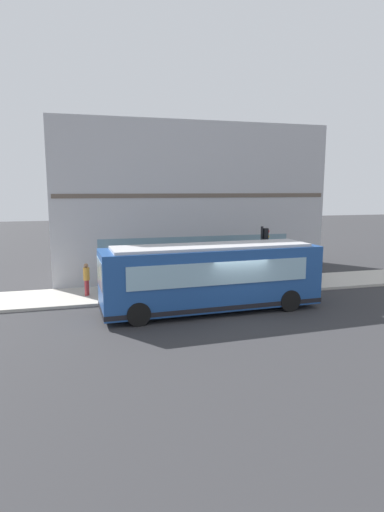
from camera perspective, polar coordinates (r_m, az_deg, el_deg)
name	(u,v)px	position (r m, az deg, el deg)	size (l,w,h in m)	color
ground	(235,312)	(19.29, 5.87, -7.66)	(120.00, 120.00, 0.00)	#2D2D30
sidewalk_curb	(206,289)	(23.30, 1.97, -4.47)	(3.64, 40.00, 0.15)	#B2ADA3
building_corner	(181,202)	(28.35, -1.52, 7.42)	(8.24, 16.48, 9.42)	#A8A8AD
city_bus_nearside	(211,278)	(19.10, 2.64, -2.98)	(2.93, 10.13, 3.07)	#1E478C
traffic_light_near_corner	(264,246)	(22.53, 9.80, 1.37)	(0.32, 0.49, 3.46)	black
fire_hydrant	(233,279)	(23.80, 5.60, -3.14)	(0.35, 0.35, 0.74)	yellow
pedestrian_near_hydrant	(86,277)	(21.95, -14.23, -2.82)	(0.32, 0.32, 1.68)	#B23338
pedestrian_near_building_entrance	(286,262)	(26.03, 12.71, -0.83)	(0.32, 0.32, 1.73)	#3F8C4C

